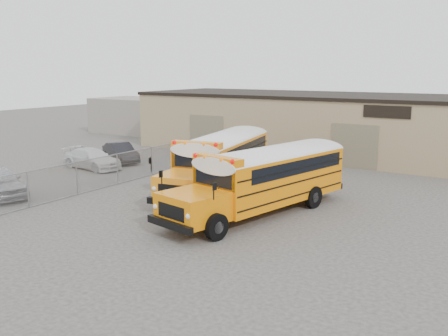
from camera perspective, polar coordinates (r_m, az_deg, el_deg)
The scene contains 9 objects.
ground at distance 23.61m, azimuth -6.67°, elevation -5.02°, with size 120.00×120.00×0.00m, color #403C3A.
warehouse at distance 40.38m, azimuth 11.54°, elevation 5.02°, with size 30.20×10.20×4.67m.
chainlink_fence at distance 29.48m, azimuth -12.08°, elevation -0.12°, with size 0.07×18.07×1.81m.
distant_building_left at distance 53.94m, azimuth -10.09°, elevation 5.97°, with size 8.00×6.00×3.60m, color gray.
school_bus_left at distance 33.60m, azimuth 3.62°, elevation 3.05°, with size 4.68×11.01×3.13m.
school_bus_right at distance 28.22m, azimuth 13.06°, elevation 1.15°, with size 4.68×10.81×3.08m.
tarp_bundle at distance 22.87m, azimuth -3.86°, elevation -3.52°, with size 1.09×1.09×1.49m.
car_white at distance 34.64m, azimuth -14.83°, elevation 1.04°, with size 1.89×4.64×1.35m, color silver.
car_dark at distance 36.62m, azimuth -11.73°, elevation 1.74°, with size 1.46×4.19×1.38m, color black.
Camera 1 is at (14.44, -17.48, 6.57)m, focal length 40.00 mm.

